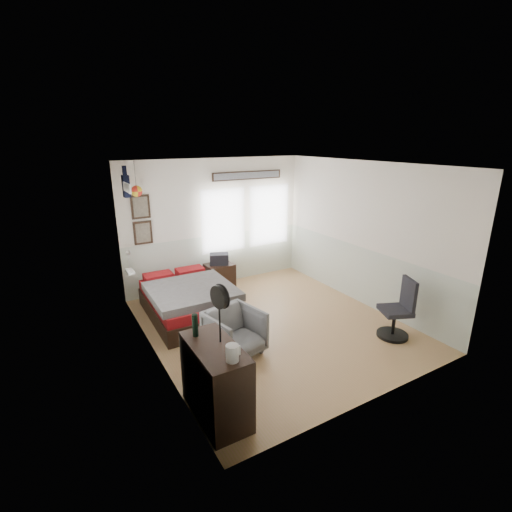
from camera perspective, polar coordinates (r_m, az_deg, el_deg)
The scene contains 12 objects.
ground_plane at distance 6.53m, azimuth 2.57°, elevation -10.49°, with size 4.00×4.50×0.01m, color tan.
room_shell at distance 6.06m, azimuth 1.20°, elevation 3.67°, with size 4.02×4.52×2.71m.
wall_decor at distance 7.15m, azimuth -13.54°, elevation 9.34°, with size 3.55×1.32×1.44m.
bed at distance 6.81m, azimuth -10.34°, elevation -6.72°, with size 1.43×1.95×0.61m.
dresser at distance 4.47m, azimuth -6.22°, elevation -18.53°, with size 0.48×1.00×0.90m, color black.
armchair at distance 5.59m, azimuth -3.28°, elevation -11.66°, with size 0.73×0.75×0.68m, color slate.
nightstand at distance 7.90m, azimuth -5.61°, elevation -3.16°, with size 0.56×0.45×0.56m, color black.
task_chair at distance 6.41m, azimuth 21.03°, elevation -8.26°, with size 0.57×0.57×0.99m.
kettle at distance 3.91m, azimuth -3.66°, elevation -14.68°, with size 0.16×0.14×0.18m.
bottle at distance 4.37m, azimuth -9.35°, elevation -10.47°, with size 0.07×0.07×0.27m, color black.
stand_fan at distance 4.04m, azimuth -5.60°, elevation -6.45°, with size 0.12×0.28×0.69m.
black_bag at distance 7.77m, azimuth -5.70°, elevation -0.46°, with size 0.39×0.25×0.23m, color black.
Camera 1 is at (-3.15, -4.82, 3.08)m, focal length 26.00 mm.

